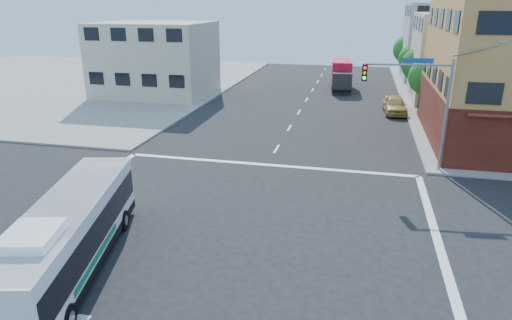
# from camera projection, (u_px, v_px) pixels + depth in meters

# --- Properties ---
(ground) EXTENTS (120.00, 120.00, 0.00)m
(ground) POSITION_uv_depth(u_px,v_px,m) (226.00, 232.00, 21.17)
(ground) COLOR black
(ground) RESTS_ON ground
(sidewalk_nw) EXTENTS (50.00, 50.00, 0.15)m
(sidewalk_nw) POSITION_uv_depth(u_px,v_px,m) (49.00, 81.00, 60.75)
(sidewalk_nw) COLOR gray
(sidewalk_nw) RESTS_ON ground
(building_east_near) EXTENTS (12.06, 10.06, 9.00)m
(building_east_near) POSITION_uv_depth(u_px,v_px,m) (474.00, 59.00, 47.37)
(building_east_near) COLOR #BBAC8E
(building_east_near) RESTS_ON ground
(building_east_far) EXTENTS (12.06, 10.06, 10.00)m
(building_east_far) POSITION_uv_depth(u_px,v_px,m) (452.00, 42.00, 60.08)
(building_east_far) COLOR #ACADA7
(building_east_far) RESTS_ON ground
(building_west) EXTENTS (12.06, 10.06, 8.00)m
(building_west) POSITION_uv_depth(u_px,v_px,m) (155.00, 59.00, 51.03)
(building_west) COLOR #C0B79F
(building_west) RESTS_ON ground
(signal_mast_ne) EXTENTS (7.91, 1.13, 8.07)m
(signal_mast_ne) POSITION_uv_depth(u_px,v_px,m) (419.00, 92.00, 27.38)
(signal_mast_ne) COLOR gray
(signal_mast_ne) RESTS_ON ground
(street_tree_a) EXTENTS (3.60, 3.60, 5.53)m
(street_tree_a) POSITION_uv_depth(u_px,v_px,m) (429.00, 75.00, 43.17)
(street_tree_a) COLOR #362613
(street_tree_a) RESTS_ON ground
(street_tree_b) EXTENTS (3.80, 3.80, 5.79)m
(street_tree_b) POSITION_uv_depth(u_px,v_px,m) (420.00, 62.00, 50.48)
(street_tree_b) COLOR #362613
(street_tree_b) RESTS_ON ground
(street_tree_c) EXTENTS (3.40, 3.40, 5.29)m
(street_tree_c) POSITION_uv_depth(u_px,v_px,m) (413.00, 57.00, 57.93)
(street_tree_c) COLOR #362613
(street_tree_c) RESTS_ON ground
(street_tree_d) EXTENTS (4.00, 4.00, 6.03)m
(street_tree_d) POSITION_uv_depth(u_px,v_px,m) (408.00, 48.00, 65.16)
(street_tree_d) COLOR #362613
(street_tree_d) RESTS_ON ground
(transit_bus) EXTENTS (4.86, 11.15, 3.23)m
(transit_bus) POSITION_uv_depth(u_px,v_px,m) (69.00, 236.00, 17.61)
(transit_bus) COLOR black
(transit_bus) RESTS_ON ground
(box_truck) EXTENTS (2.76, 7.67, 3.39)m
(box_truck) POSITION_uv_depth(u_px,v_px,m) (341.00, 76.00, 54.81)
(box_truck) COLOR #222227
(box_truck) RESTS_ON ground
(parked_car) EXTENTS (2.24, 5.00, 1.67)m
(parked_car) POSITION_uv_depth(u_px,v_px,m) (395.00, 105.00, 43.31)
(parked_car) COLOR tan
(parked_car) RESTS_ON ground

